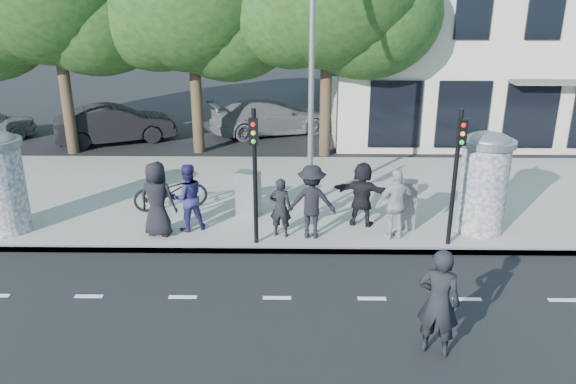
{
  "coord_description": "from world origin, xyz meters",
  "views": [
    {
      "loc": [
        0.39,
        -8.98,
        6.14
      ],
      "look_at": [
        0.2,
        3.5,
        1.63
      ],
      "focal_mm": 35.0,
      "sensor_mm": 36.0,
      "label": 1
    }
  ],
  "objects_px": {
    "ped_b": "(281,207)",
    "car_right": "(271,117)",
    "traffic_pole_far": "(457,165)",
    "ped_d": "(312,202)",
    "ped_e": "(396,204)",
    "cabinet_right": "(404,204)",
    "ped_c": "(187,197)",
    "car_mid": "(115,124)",
    "ad_column_right": "(484,180)",
    "ped_f": "(362,194)",
    "traffic_pole_near": "(255,164)",
    "ad_column_left": "(0,180)",
    "street_lamp": "(312,42)",
    "bicycle": "(171,191)",
    "ped_a": "(157,199)",
    "cabinet_left": "(248,194)",
    "man_road": "(439,302)"
  },
  "relations": [
    {
      "from": "ped_b",
      "to": "car_right",
      "type": "bearing_deg",
      "value": -73.6
    },
    {
      "from": "traffic_pole_far",
      "to": "ped_d",
      "type": "xyz_separation_m",
      "value": [
        -3.42,
        0.44,
        -1.12
      ]
    },
    {
      "from": "ped_e",
      "to": "cabinet_right",
      "type": "relative_size",
      "value": 1.42
    },
    {
      "from": "ped_c",
      "to": "car_mid",
      "type": "relative_size",
      "value": 0.37
    },
    {
      "from": "ad_column_right",
      "to": "ped_f",
      "type": "distance_m",
      "value": 3.11
    },
    {
      "from": "ad_column_right",
      "to": "ped_c",
      "type": "bearing_deg",
      "value": -179.51
    },
    {
      "from": "traffic_pole_near",
      "to": "ped_c",
      "type": "xyz_separation_m",
      "value": [
        -1.83,
        0.84,
        -1.18
      ]
    },
    {
      "from": "ped_b",
      "to": "ped_c",
      "type": "bearing_deg",
      "value": 4.3
    },
    {
      "from": "cabinet_right",
      "to": "car_right",
      "type": "distance_m",
      "value": 11.55
    },
    {
      "from": "traffic_pole_far",
      "to": "ped_e",
      "type": "relative_size",
      "value": 1.86
    },
    {
      "from": "traffic_pole_far",
      "to": "car_right",
      "type": "distance_m",
      "value": 13.01
    },
    {
      "from": "ad_column_left",
      "to": "ad_column_right",
      "type": "bearing_deg",
      "value": 0.92
    },
    {
      "from": "ped_d",
      "to": "cabinet_right",
      "type": "distance_m",
      "value": 2.59
    },
    {
      "from": "street_lamp",
      "to": "cabinet_right",
      "type": "xyz_separation_m",
      "value": [
        2.46,
        -1.73,
        -4.0
      ]
    },
    {
      "from": "ped_f",
      "to": "car_mid",
      "type": "distance_m",
      "value": 13.05
    },
    {
      "from": "ped_b",
      "to": "bicycle",
      "type": "relative_size",
      "value": 0.74
    },
    {
      "from": "car_right",
      "to": "cabinet_right",
      "type": "bearing_deg",
      "value": 179.11
    },
    {
      "from": "traffic_pole_far",
      "to": "traffic_pole_near",
      "type": "bearing_deg",
      "value": 180.0
    },
    {
      "from": "ad_column_left",
      "to": "ped_b",
      "type": "relative_size",
      "value": 1.71
    },
    {
      "from": "ped_a",
      "to": "bicycle",
      "type": "distance_m",
      "value": 1.85
    },
    {
      "from": "traffic_pole_near",
      "to": "ped_f",
      "type": "distance_m",
      "value": 3.24
    },
    {
      "from": "ad_column_left",
      "to": "cabinet_left",
      "type": "relative_size",
      "value": 2.08
    },
    {
      "from": "man_road",
      "to": "ped_c",
      "type": "bearing_deg",
      "value": -21.48
    },
    {
      "from": "ped_b",
      "to": "car_mid",
      "type": "height_order",
      "value": "ped_b"
    },
    {
      "from": "man_road",
      "to": "car_right",
      "type": "height_order",
      "value": "man_road"
    },
    {
      "from": "ad_column_right",
      "to": "ped_e",
      "type": "xyz_separation_m",
      "value": [
        -2.29,
        -0.52,
        -0.47
      ]
    },
    {
      "from": "cabinet_left",
      "to": "cabinet_right",
      "type": "relative_size",
      "value": 0.99
    },
    {
      "from": "ped_a",
      "to": "bicycle",
      "type": "relative_size",
      "value": 0.93
    },
    {
      "from": "ped_d",
      "to": "bicycle",
      "type": "relative_size",
      "value": 0.91
    },
    {
      "from": "traffic_pole_near",
      "to": "ped_d",
      "type": "relative_size",
      "value": 1.78
    },
    {
      "from": "car_right",
      "to": "traffic_pole_far",
      "type": "bearing_deg",
      "value": -178.68
    },
    {
      "from": "car_right",
      "to": "ped_d",
      "type": "bearing_deg",
      "value": 166.39
    },
    {
      "from": "ad_column_right",
      "to": "cabinet_left",
      "type": "bearing_deg",
      "value": 171.11
    },
    {
      "from": "ped_c",
      "to": "bicycle",
      "type": "bearing_deg",
      "value": -86.56
    },
    {
      "from": "ad_column_right",
      "to": "street_lamp",
      "type": "distance_m",
      "value": 5.81
    },
    {
      "from": "ad_column_left",
      "to": "ped_f",
      "type": "height_order",
      "value": "ad_column_left"
    },
    {
      "from": "ped_a",
      "to": "ped_d",
      "type": "distance_m",
      "value": 3.91
    },
    {
      "from": "man_road",
      "to": "cabinet_left",
      "type": "bearing_deg",
      "value": -35.76
    },
    {
      "from": "ped_c",
      "to": "car_mid",
      "type": "xyz_separation_m",
      "value": [
        -4.81,
        9.46,
        -0.25
      ]
    },
    {
      "from": "ped_e",
      "to": "cabinet_right",
      "type": "distance_m",
      "value": 0.85
    },
    {
      "from": "traffic_pole_near",
      "to": "cabinet_left",
      "type": "distance_m",
      "value": 2.38
    },
    {
      "from": "ped_b",
      "to": "ped_e",
      "type": "bearing_deg",
      "value": -169.28
    },
    {
      "from": "traffic_pole_near",
      "to": "ped_a",
      "type": "bearing_deg",
      "value": 169.08
    },
    {
      "from": "ad_column_right",
      "to": "traffic_pole_far",
      "type": "xyz_separation_m",
      "value": [
        -1.0,
        -0.91,
        0.69
      ]
    },
    {
      "from": "ped_c",
      "to": "cabinet_right",
      "type": "distance_m",
      "value": 5.7
    },
    {
      "from": "cabinet_left",
      "to": "car_right",
      "type": "height_order",
      "value": "car_right"
    },
    {
      "from": "ped_b",
      "to": "car_mid",
      "type": "bearing_deg",
      "value": -40.91
    },
    {
      "from": "street_lamp",
      "to": "ped_f",
      "type": "distance_m",
      "value": 4.31
    },
    {
      "from": "ad_column_right",
      "to": "man_road",
      "type": "relative_size",
      "value": 1.3
    },
    {
      "from": "ped_d",
      "to": "ped_e",
      "type": "distance_m",
      "value": 2.12
    }
  ]
}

